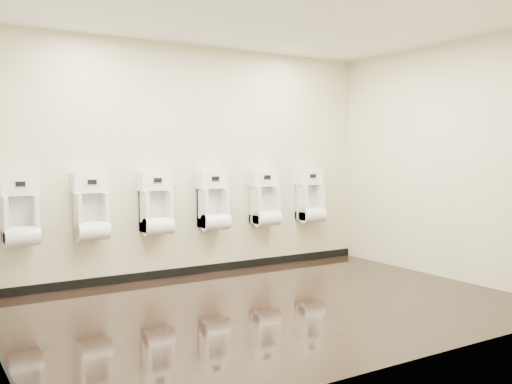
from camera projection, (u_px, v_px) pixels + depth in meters
ground at (271, 307)px, 5.57m from camera, size 5.00×3.50×0.00m
ceiling at (271, 15)px, 5.38m from camera, size 5.00×3.50×0.00m
back_wall at (192, 161)px, 6.96m from camera, size 5.00×0.02×2.80m
front_wall at (408, 168)px, 3.99m from camera, size 5.00×0.02×2.80m
right_wall at (446, 161)px, 6.79m from camera, size 0.02×3.50×2.80m
skirting_back at (193, 270)px, 7.04m from camera, size 5.00×0.02×0.10m
urinal_0 at (20, 216)px, 5.83m from camera, size 0.38×0.29×0.72m
urinal_1 at (91, 212)px, 6.21m from camera, size 0.38×0.29×0.72m
urinal_2 at (156, 208)px, 6.61m from camera, size 0.38×0.29×0.72m
urinal_3 at (214, 205)px, 7.00m from camera, size 0.38×0.29×0.72m
urinal_4 at (265, 202)px, 7.40m from camera, size 0.38×0.29×0.72m
urinal_5 at (310, 200)px, 7.79m from camera, size 0.38×0.29×0.72m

